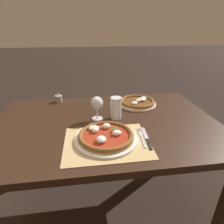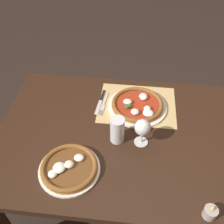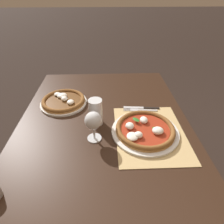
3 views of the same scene
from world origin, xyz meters
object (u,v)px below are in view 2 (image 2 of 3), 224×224
Objects in this scene: fork at (104,104)px; pizza_far at (69,168)px; wine_glass at (143,128)px; votive_candle at (210,213)px; pizza_near at (138,105)px; knife at (100,102)px; pint_glass at (117,130)px.

pizza_far is at bearing 78.04° from fork.
fork is (-0.10, -0.47, -0.01)m from pizza_far.
votive_candle is (-0.29, 0.35, -0.08)m from wine_glass.
knife is (0.22, -0.02, -0.02)m from pizza_near.
pint_glass is (0.09, 0.25, 0.05)m from pizza_near.
wine_glass reaches higher than votive_candle.
pizza_near is 0.68m from votive_candle.
votive_candle is at bearing 139.02° from pint_glass.
wine_glass is 0.72× the size of knife.
fork is at bearing -2.73° from pizza_near.
fork is 0.93× the size of knife.
votive_candle is at bearing 129.31° from wine_glass.
pizza_far is 1.85× the size of wine_glass.
pint_glass is (0.12, -0.01, -0.04)m from wine_glass.
pint_glass is at bearing 69.35° from pizza_near.
pint_glass is 0.54m from votive_candle.
wine_glass is 0.38m from knife.
votive_candle reaches higher than pizza_near.
fork is at bearing -50.06° from votive_candle.
wine_glass is 2.15× the size of votive_candle.
wine_glass reaches higher than pizza_near.
pint_glass reaches higher than knife.
pizza_far is 0.29m from pint_glass.
fork is at bearing -68.10° from pint_glass.
pizza_near is 2.18× the size of wine_glass.
fork is (0.23, -0.26, -0.10)m from wine_glass.
fork is (0.10, -0.26, -0.06)m from pint_glass.
wine_glass reaches higher than pizza_far.
wine_glass is (-0.03, 0.25, 0.08)m from pizza_near.
knife is 0.82m from votive_candle.
pizza_far is at bearing 46.07° from pint_glass.
pizza_far reaches higher than knife.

